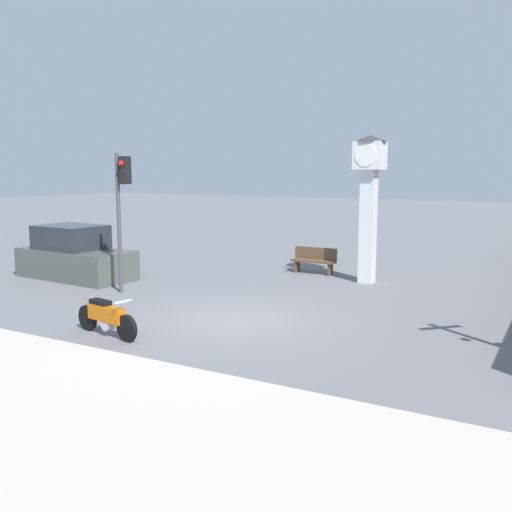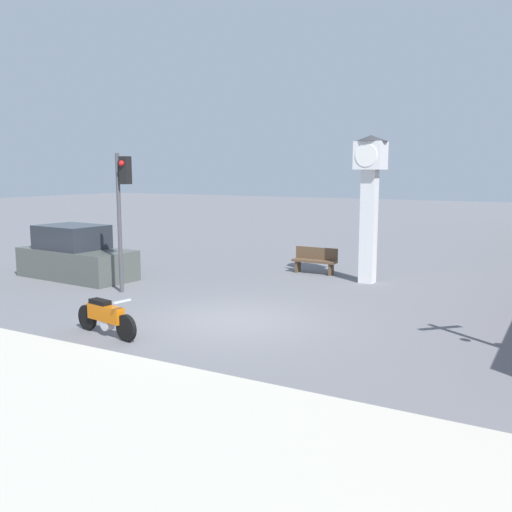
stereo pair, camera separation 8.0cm
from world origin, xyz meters
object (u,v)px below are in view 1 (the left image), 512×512
(clock_tower, at_px, (369,187))
(bench, at_px, (314,260))
(parked_car, at_px, (75,256))
(traffic_light, at_px, (122,198))
(motorcycle, at_px, (106,317))

(clock_tower, height_order, bench, clock_tower)
(bench, xyz_separation_m, parked_car, (-6.76, -4.80, 0.26))
(clock_tower, xyz_separation_m, bench, (-2.16, 0.70, -2.63))
(clock_tower, relative_size, bench, 2.96)
(traffic_light, bearing_deg, clock_tower, 41.25)
(motorcycle, relative_size, parked_car, 0.46)
(clock_tower, xyz_separation_m, parked_car, (-8.92, -4.10, -2.37))
(bench, bearing_deg, motorcycle, -95.60)
(traffic_light, relative_size, bench, 2.59)
(motorcycle, height_order, clock_tower, clock_tower)
(motorcycle, xyz_separation_m, bench, (0.92, 9.41, 0.07))
(bench, relative_size, parked_car, 0.37)
(motorcycle, distance_m, bench, 9.46)
(clock_tower, height_order, traffic_light, clock_tower)
(motorcycle, distance_m, clock_tower, 9.62)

